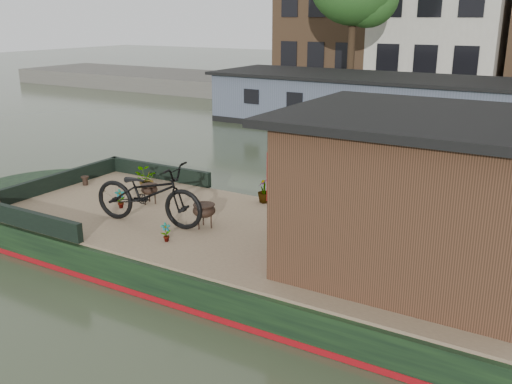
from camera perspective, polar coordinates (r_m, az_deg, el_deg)
The scene contains 17 objects.
ground at distance 10.25m, azimuth 3.05°, elevation -8.24°, with size 120.00×120.00×0.00m, color #273220.
houseboat_hull at distance 10.77m, azimuth -3.23°, elevation -5.35°, with size 14.01×4.02×0.60m.
houseboat_deck at distance 10.00m, azimuth 3.11°, elevation -5.00°, with size 11.80×3.80×0.05m, color #857252.
bow_bulwark at distance 12.94m, azimuth -17.13°, elevation 0.40°, with size 3.00×4.00×0.35m.
cabin at distance 8.84m, azimuth 15.87°, elevation -0.05°, with size 4.00×3.50×2.42m.
bicycle at distance 10.77m, azimuth -10.71°, elevation -0.14°, with size 0.78×2.25×1.18m, color black.
potted_plant_a at distance 11.88m, azimuth -13.43°, elevation -0.67°, with size 0.21×0.14×0.39m, color brown.
potted_plant_b at distance 13.39m, azimuth -10.81°, elevation 1.33°, with size 0.17×0.13×0.30m, color brown.
potted_plant_c at distance 12.88m, azimuth -11.02°, elevation 1.20°, with size 0.48×0.41×0.53m, color maroon.
potted_plant_d at distance 11.90m, azimuth 0.85°, elevation 0.18°, with size 0.29×0.29×0.52m, color maroon.
potted_plant_e at distance 9.99m, azimuth -9.01°, elevation -4.00°, with size 0.18×0.12×0.34m, color #A84631.
brazier_front at distance 12.04m, azimuth -10.59°, elevation -0.21°, with size 0.38×0.38×0.41m, color black, non-canonical shape.
brazier_rear at distance 10.53m, azimuth -5.20°, elevation -2.40°, with size 0.42×0.42×0.46m, color black, non-canonical shape.
bollard_port at distance 13.74m, azimuth -16.71°, elevation 1.09°, with size 0.18×0.18×0.21m, color black.
dinghy at distance 21.52m, azimuth 8.06°, elevation 6.04°, with size 1.93×2.70×0.56m, color black.
far_houseboat at distance 22.88m, azimuth 19.89°, elevation 7.61°, with size 20.40×4.40×2.11m.
quay at distance 29.29m, azimuth 22.39°, elevation 8.22°, with size 60.00×6.00×0.90m, color #47443F.
Camera 1 is at (4.27, -8.21, 4.41)m, focal length 40.00 mm.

